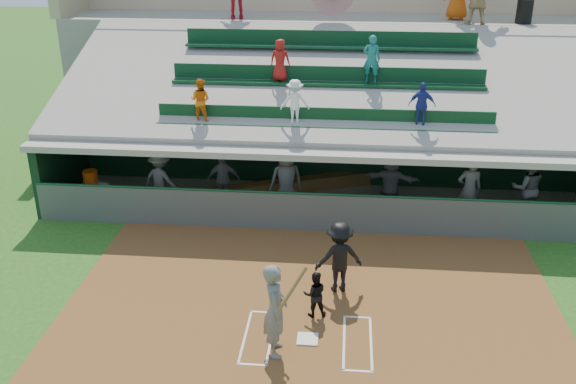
# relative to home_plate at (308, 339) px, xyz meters

# --- Properties ---
(ground) EXTENTS (100.00, 100.00, 0.00)m
(ground) POSITION_rel_home_plate_xyz_m (0.00, 0.00, -0.04)
(ground) COLOR #245317
(ground) RESTS_ON ground
(dirt_slab) EXTENTS (11.00, 9.00, 0.02)m
(dirt_slab) POSITION_rel_home_plate_xyz_m (0.00, 0.50, -0.03)
(dirt_slab) COLOR brown
(dirt_slab) RESTS_ON ground
(home_plate) EXTENTS (0.43, 0.43, 0.03)m
(home_plate) POSITION_rel_home_plate_xyz_m (0.00, 0.00, 0.00)
(home_plate) COLOR silver
(home_plate) RESTS_ON dirt_slab
(batters_box_chalk) EXTENTS (2.65, 1.85, 0.01)m
(batters_box_chalk) POSITION_rel_home_plate_xyz_m (0.00, 0.00, -0.01)
(batters_box_chalk) COLOR white
(batters_box_chalk) RESTS_ON dirt_slab
(dugout_floor) EXTENTS (16.00, 3.50, 0.04)m
(dugout_floor) POSITION_rel_home_plate_xyz_m (0.00, 6.75, -0.02)
(dugout_floor) COLOR gray
(dugout_floor) RESTS_ON ground
(concourse_slab) EXTENTS (20.00, 3.00, 4.60)m
(concourse_slab) POSITION_rel_home_plate_xyz_m (0.00, 13.50, 2.26)
(concourse_slab) COLOR gray
(concourse_slab) RESTS_ON ground
(grandstand) EXTENTS (20.40, 10.40, 7.80)m
(grandstand) POSITION_rel_home_plate_xyz_m (-0.00, 10.52, 2.23)
(grandstand) COLOR #505651
(grandstand) RESTS_ON ground
(batter_at_plate) EXTENTS (0.91, 0.81, 1.98)m
(batter_at_plate) POSITION_rel_home_plate_xyz_m (-0.61, -0.45, 0.98)
(batter_at_plate) COLOR #5A5D58
(batter_at_plate) RESTS_ON dirt_slab
(catcher) EXTENTS (0.58, 0.48, 1.06)m
(catcher) POSITION_rel_home_plate_xyz_m (0.09, 0.90, 0.51)
(catcher) COLOR black
(catcher) RESTS_ON dirt_slab
(home_umpire) EXTENTS (1.25, 0.94, 1.72)m
(home_umpire) POSITION_rel_home_plate_xyz_m (0.58, 2.00, 0.84)
(home_umpire) COLOR black
(home_umpire) RESTS_ON dirt_slab
(dugout_bench) EXTENTS (12.94, 5.62, 0.41)m
(dugout_bench) POSITION_rel_home_plate_xyz_m (-0.20, 7.91, 0.21)
(dugout_bench) COLOR brown
(dugout_bench) RESTS_ON dugout_floor
(white_table) EXTENTS (0.86, 0.74, 0.64)m
(white_table) POSITION_rel_home_plate_xyz_m (-6.82, 6.08, 0.32)
(white_table) COLOR silver
(white_table) RESTS_ON dugout_floor
(water_cooler) EXTENTS (0.43, 0.43, 0.43)m
(water_cooler) POSITION_rel_home_plate_xyz_m (-6.88, 6.11, 0.86)
(water_cooler) COLOR #CE4B0C
(water_cooler) RESTS_ON white_table
(dugout_player_a) EXTENTS (1.28, 0.99, 1.75)m
(dugout_player_a) POSITION_rel_home_plate_xyz_m (-4.73, 6.08, 0.88)
(dugout_player_a) COLOR #555652
(dugout_player_a) RESTS_ON dugout_floor
(dugout_player_b) EXTENTS (1.01, 0.55, 1.63)m
(dugout_player_b) POSITION_rel_home_plate_xyz_m (-2.93, 6.44, 0.82)
(dugout_player_b) COLOR #5E605B
(dugout_player_b) RESTS_ON dugout_floor
(dugout_player_c) EXTENTS (1.11, 0.90, 1.96)m
(dugout_player_c) POSITION_rel_home_plate_xyz_m (-1.04, 6.16, 0.98)
(dugout_player_c) COLOR #555853
(dugout_player_c) RESTS_ON dugout_floor
(dugout_player_d) EXTENTS (1.67, 0.78, 1.74)m
(dugout_player_d) POSITION_rel_home_plate_xyz_m (1.99, 6.61, 0.87)
(dugout_player_d) COLOR #61645E
(dugout_player_d) RESTS_ON dugout_floor
(dugout_player_e) EXTENTS (0.74, 0.52, 1.91)m
(dugout_player_e) POSITION_rel_home_plate_xyz_m (4.13, 5.99, 0.96)
(dugout_player_e) COLOR #575A55
(dugout_player_e) RESTS_ON dugout_floor
(dugout_player_f) EXTENTS (0.92, 0.72, 1.87)m
(dugout_player_f) POSITION_rel_home_plate_xyz_m (5.80, 6.33, 0.94)
(dugout_player_f) COLOR #5A5C57
(dugout_player_f) RESTS_ON dugout_floor
(trash_bin) EXTENTS (0.55, 0.55, 0.82)m
(trash_bin) POSITION_rel_home_plate_xyz_m (6.62, 12.51, 4.97)
(trash_bin) COLOR black
(trash_bin) RESTS_ON concourse_slab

